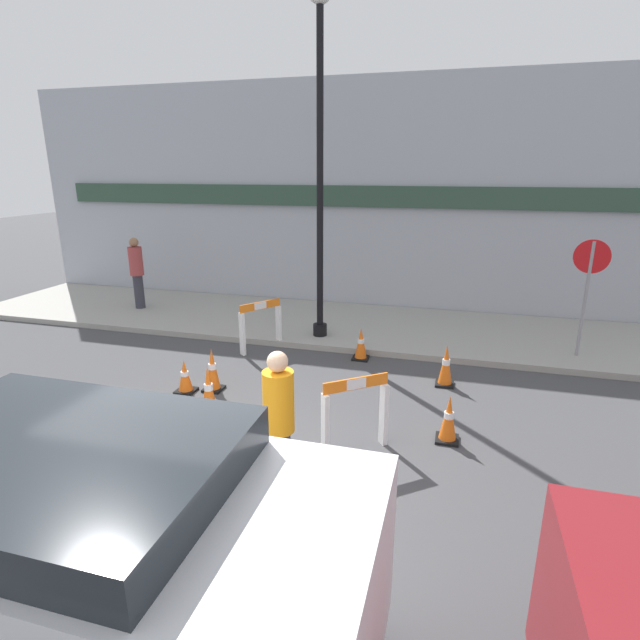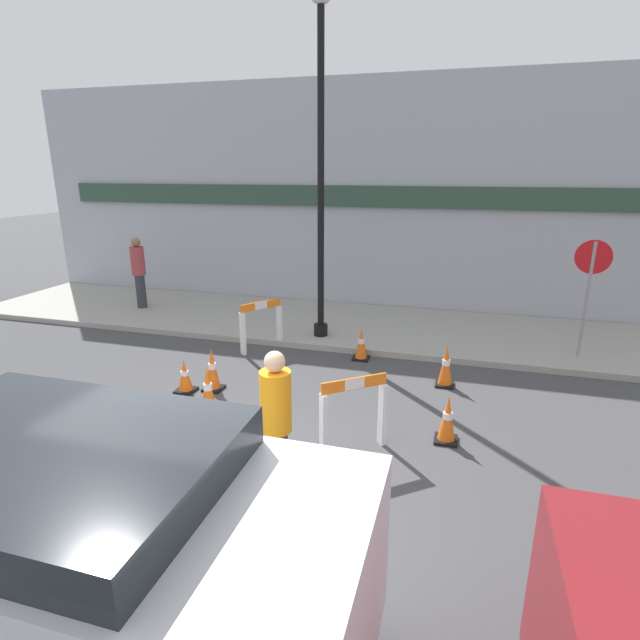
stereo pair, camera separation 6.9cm
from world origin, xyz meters
name	(u,v)px [view 1 (the left image)]	position (x,y,z in m)	size (l,w,h in m)	color
ground_plane	(220,486)	(0.00, 0.00, 0.00)	(60.00, 60.00, 0.00)	#424244
sidewalk_slab	(343,324)	(0.00, 6.15, 0.06)	(18.00, 3.31, 0.12)	#9E9B93
storefront_facade	(360,198)	(0.00, 7.88, 2.75)	(18.00, 0.22, 5.50)	#A3A8B2
streetlamp_post	(320,125)	(-0.25, 5.10, 4.20)	(0.44, 0.44, 6.47)	black
stop_sign	(588,279)	(4.66, 5.25, 1.56)	(0.59, 0.13, 2.14)	gray
barricade_0	(355,411)	(1.31, 1.15, 0.54)	(0.77, 0.65, 1.00)	white
barricade_1	(261,324)	(-1.21, 4.25, 0.54)	(0.63, 0.82, 0.99)	white
traffic_cone_0	(361,344)	(0.78, 4.29, 0.30)	(0.30, 0.30, 0.62)	black
traffic_cone_1	(446,366)	(2.35, 3.50, 0.34)	(0.30, 0.30, 0.71)	black
traffic_cone_2	(213,370)	(-1.26, 2.30, 0.35)	(0.30, 0.30, 0.71)	black
traffic_cone_3	(185,377)	(-1.65, 2.11, 0.26)	(0.30, 0.30, 0.55)	black
traffic_cone_4	(209,391)	(-0.93, 1.55, 0.36)	(0.30, 0.30, 0.74)	black
traffic_cone_5	(449,419)	(2.44, 1.70, 0.31)	(0.30, 0.30, 0.64)	black
person_worker	(279,421)	(0.72, 0.03, 0.91)	(0.38, 0.38, 1.68)	#33333D
person_pedestrian	(137,270)	(-5.13, 5.97, 1.06)	(0.36, 0.36, 1.74)	#33333D
parked_car_1	(67,549)	(0.05, -2.20, 1.02)	(4.11, 1.94, 1.83)	silver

